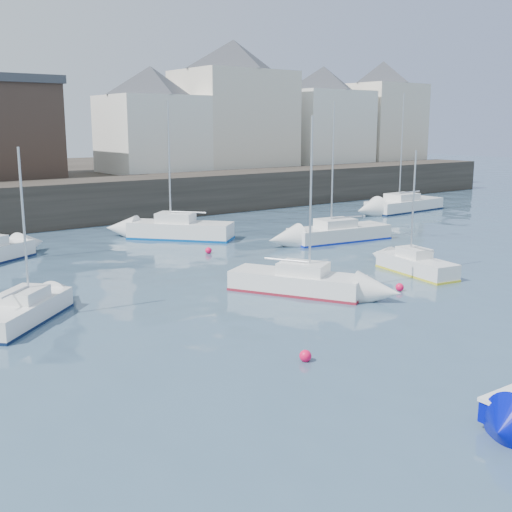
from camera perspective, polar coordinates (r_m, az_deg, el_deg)
quay_wall at (r=47.01m, az=-17.19°, el=4.52°), size 90.00×5.00×3.00m
bldg_east_a at (r=62.30m, az=-1.99°, el=13.38°), size 13.36×13.36×11.80m
bldg_east_b at (r=68.82m, az=5.96°, el=12.38°), size 11.88×11.88×9.95m
bldg_east_c at (r=75.24m, az=11.12°, el=12.54°), size 11.14×11.14×10.95m
bldg_east_d at (r=57.12m, az=-9.25°, el=11.95°), size 11.14×11.14×8.95m
sailboat_a at (r=24.16m, az=-19.97°, el=-4.62°), size 4.49×4.32×6.15m
sailboat_b at (r=26.78m, az=3.70°, el=-2.28°), size 4.29×5.80×7.24m
sailboat_c at (r=31.00m, az=14.04°, el=-0.75°), size 2.12×4.53×5.74m
sailboat_d at (r=38.91m, az=7.39°, el=2.06°), size 6.61×2.90×8.16m
sailboat_f at (r=39.58m, az=-6.77°, el=2.36°), size 5.70×6.15×8.28m
sailboat_g at (r=53.36m, az=13.03°, el=4.48°), size 7.46×2.71×9.31m
buoy_near at (r=19.35m, az=4.41°, el=-9.30°), size 0.36×0.36×0.36m
buoy_mid at (r=27.78m, az=12.64°, el=-3.04°), size 0.35×0.35×0.35m
buoy_far at (r=35.01m, az=-4.24°, el=0.23°), size 0.36×0.36×0.36m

